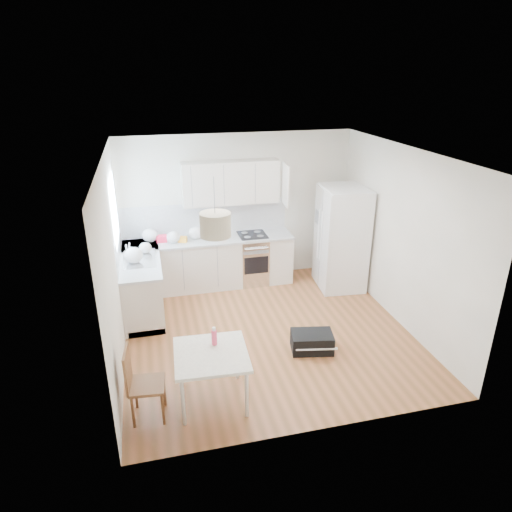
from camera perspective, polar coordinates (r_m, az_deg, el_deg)
The scene contains 29 objects.
floor at distance 7.06m, azimuth 1.40°, elevation -9.44°, with size 4.20×4.20×0.00m, color brown.
ceiling at distance 6.07m, azimuth 1.64°, elevation 12.71°, with size 4.20×4.20×0.00m, color white.
wall_back at distance 8.38m, azimuth -2.29°, elevation 5.97°, with size 4.20×4.20×0.00m, color beige.
wall_left at distance 6.26m, azimuth -17.37°, elevation -0.94°, with size 4.20×4.20×0.00m, color beige.
wall_right at distance 7.25m, azimuth 17.74°, elevation 2.23°, with size 4.20×4.20×0.00m, color beige.
window_glassblock at distance 7.21m, azimuth -17.28°, elevation 5.53°, with size 0.02×1.00×1.00m, color #BFE0F9.
cabinets_back at distance 8.31m, azimuth -5.82°, elevation -0.94°, with size 3.00×0.60×0.88m, color beige.
cabinets_left at distance 7.71m, azimuth -14.02°, elevation -3.49°, with size 0.60×1.80×0.88m, color beige.
counter_back at distance 8.14m, azimuth -5.95°, elevation 2.03°, with size 3.02×0.64×0.04m, color #B2B5B7.
counter_left at distance 7.53m, azimuth -14.35°, elevation -0.34°, with size 0.64×1.82×0.04m, color #B2B5B7.
backsplash_back at distance 8.32m, azimuth -6.33°, elevation 4.72°, with size 3.00×0.01×0.58m, color white.
backsplash_left at distance 7.43m, azimuth -16.83°, elevation 1.66°, with size 0.01×1.80×0.58m, color white.
upper_cabinets at distance 8.06m, azimuth -3.17°, elevation 9.16°, with size 1.70×0.32×0.75m, color beige.
range_oven at distance 8.45m, azimuth -0.45°, elevation -0.43°, with size 0.50×0.61×0.88m, color silver, non-canonical shape.
sink at distance 7.47m, azimuth -14.36°, elevation -0.38°, with size 0.50×0.80×0.16m, color silver, non-canonical shape.
refrigerator at distance 8.29m, azimuth 10.69°, elevation 2.25°, with size 0.87×0.92×1.83m, color white, non-canonical shape.
dining_table at distance 5.47m, azimuth -5.63°, elevation -12.59°, with size 0.89×0.89×0.67m.
dining_chair at distance 5.45m, azimuth -13.46°, elevation -15.21°, with size 0.38×0.38×0.91m, color #4E3117, non-canonical shape.
drink_bottle at distance 5.51m, azimuth -5.25°, elevation -9.92°, with size 0.07×0.07×0.23m, color #E74062.
gym_bag at distance 6.63m, azimuth 7.00°, elevation -10.58°, with size 0.58×0.38×0.27m, color black.
pendant_lamp at distance 4.90m, azimuth -5.11°, elevation 3.92°, with size 0.34×0.34×0.26m, color #BBAC90.
grocery_bag_a at distance 8.10m, azimuth -13.13°, elevation 2.52°, with size 0.27×0.23×0.25m, color white.
grocery_bag_b at distance 8.00m, azimuth -10.27°, elevation 2.34°, with size 0.23×0.20×0.21m, color white.
grocery_bag_c at distance 8.11m, azimuth -7.57°, elevation 2.86°, with size 0.25×0.21×0.22m, color white.
grocery_bag_d at distance 7.64m, azimuth -13.67°, elevation 0.99°, with size 0.20×0.17×0.18m, color white.
grocery_bag_e at distance 7.29m, azimuth -15.06°, elevation 0.09°, with size 0.28×0.24×0.26m, color white.
snack_orange at distance 8.14m, azimuth -4.28°, elevation 2.61°, with size 0.15×0.09×0.10m, color orange.
snack_yellow at distance 8.02m, azimuth -9.17°, elevation 2.07°, with size 0.15×0.09×0.10m, color orange.
snack_red at distance 8.09m, azimuth -11.70°, elevation 2.14°, with size 0.18×0.11×0.12m, color red.
Camera 1 is at (-1.60, -5.77, 3.74)m, focal length 32.00 mm.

